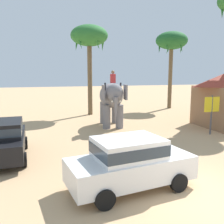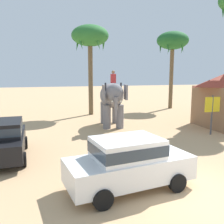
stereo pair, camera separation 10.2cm
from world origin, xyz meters
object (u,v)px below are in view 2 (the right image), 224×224
object	(u,v)px
palm_tree_behind_elephant	(90,38)
signboard_yellow	(212,107)
elephant_with_mahout	(112,98)
car_sedan_foreground	(129,161)
car_parked_far_side	(3,138)
palm_tree_left_of_road	(173,43)

from	to	relation	value
palm_tree_behind_elephant	signboard_yellow	xyz separation A→B (m)	(5.69, -9.10, -4.97)
elephant_with_mahout	palm_tree_behind_elephant	world-z (taller)	palm_tree_behind_elephant
car_sedan_foreground	signboard_yellow	bearing A→B (deg)	36.69
car_sedan_foreground	car_parked_far_side	xyz separation A→B (m)	(-4.32, 4.13, 0.00)
palm_tree_behind_elephant	car_sedan_foreground	bearing A→B (deg)	-95.94
car_parked_far_side	elephant_with_mahout	bearing A→B (deg)	38.77
signboard_yellow	palm_tree_left_of_road	bearing A→B (deg)	73.85
palm_tree_behind_elephant	signboard_yellow	distance (m)	11.82
palm_tree_behind_elephant	signboard_yellow	world-z (taller)	palm_tree_behind_elephant
car_sedan_foreground	signboard_yellow	xyz separation A→B (m)	(7.19, 5.36, 0.76)
elephant_with_mahout	signboard_yellow	size ratio (longest dim) A/B	1.66
elephant_with_mahout	signboard_yellow	world-z (taller)	elephant_with_mahout
palm_tree_left_of_road	car_parked_far_side	bearing A→B (deg)	-140.72
car_sedan_foreground	elephant_with_mahout	distance (m)	9.48
palm_tree_behind_elephant	palm_tree_left_of_road	world-z (taller)	palm_tree_left_of_road
elephant_with_mahout	signboard_yellow	xyz separation A→B (m)	(5.19, -3.85, -0.30)
car_parked_far_side	signboard_yellow	xyz separation A→B (m)	(11.51, 1.23, 0.76)
car_sedan_foreground	palm_tree_left_of_road	distance (m)	19.96
elephant_with_mahout	palm_tree_left_of_road	world-z (taller)	palm_tree_left_of_road
car_parked_far_side	palm_tree_behind_elephant	size ratio (longest dim) A/B	0.54
car_parked_far_side	elephant_with_mahout	xyz separation A→B (m)	(6.33, 5.08, 1.06)
palm_tree_left_of_road	elephant_with_mahout	bearing A→B (deg)	-140.33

